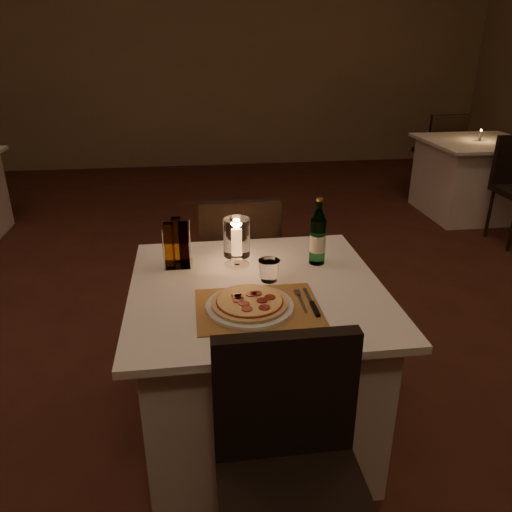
{
  "coord_description": "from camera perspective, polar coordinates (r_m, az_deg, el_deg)",
  "views": [
    {
      "loc": [
        -0.11,
        -2.02,
        1.64
      ],
      "look_at": [
        0.13,
        -0.24,
        0.86
      ],
      "focal_mm": 35.0,
      "sensor_mm": 36.0,
      "label": 1
    }
  ],
  "objects": [
    {
      "name": "fork",
      "position": [
        1.88,
        5.09,
        -4.96
      ],
      "size": [
        0.02,
        0.18,
        0.0
      ],
      "color": "silver",
      "rests_on": "placemat"
    },
    {
      "name": "neighbor_candle_right",
      "position": [
        5.38,
        24.26,
        12.45
      ],
      "size": [
        0.03,
        0.03,
        0.11
      ],
      "color": "white",
      "rests_on": "neighbor_table_right"
    },
    {
      "name": "cruet_caddy",
      "position": [
        2.14,
        -9.03,
        1.21
      ],
      "size": [
        0.12,
        0.12,
        0.21
      ],
      "color": "white",
      "rests_on": "main_table"
    },
    {
      "name": "water_bottle",
      "position": [
        2.16,
        7.08,
        2.1
      ],
      "size": [
        0.07,
        0.07,
        0.29
      ],
      "color": "#5EAF79",
      "rests_on": "main_table"
    },
    {
      "name": "tumbler",
      "position": [
        2.01,
        1.51,
        -1.65
      ],
      "size": [
        0.09,
        0.09,
        0.09
      ],
      "primitive_type": null,
      "color": "white",
      "rests_on": "main_table"
    },
    {
      "name": "pizza",
      "position": [
        1.81,
        -0.72,
        -5.29
      ],
      "size": [
        0.28,
        0.28,
        0.02
      ],
      "color": "#D8B77F",
      "rests_on": "plate"
    },
    {
      "name": "chair_far",
      "position": [
        2.71,
        -1.97,
        -0.2
      ],
      "size": [
        0.42,
        0.42,
        0.9
      ],
      "color": "black",
      "rests_on": "ground"
    },
    {
      "name": "neighbor_chair_rb",
      "position": [
        6.03,
        20.44,
        11.71
      ],
      "size": [
        0.42,
        0.42,
        0.9
      ],
      "color": "black",
      "rests_on": "ground"
    },
    {
      "name": "floor",
      "position": [
        2.61,
        -3.75,
        -15.75
      ],
      "size": [
        8.0,
        10.0,
        0.02
      ],
      "primitive_type": "cube",
      "color": "#4A2218",
      "rests_on": "ground"
    },
    {
      "name": "wall_back",
      "position": [
        7.03,
        -7.39,
        22.26
      ],
      "size": [
        8.0,
        0.02,
        3.0
      ],
      "primitive_type": "cube",
      "color": "#866E4D",
      "rests_on": "ground"
    },
    {
      "name": "neighbor_table_right",
      "position": [
        5.46,
        23.53,
        8.21
      ],
      "size": [
        1.0,
        1.0,
        0.74
      ],
      "color": "white",
      "rests_on": "ground"
    },
    {
      "name": "plate",
      "position": [
        1.82,
        -0.72,
        -5.74
      ],
      "size": [
        0.32,
        0.32,
        0.01
      ],
      "primitive_type": "cylinder",
      "color": "white",
      "rests_on": "placemat"
    },
    {
      "name": "main_table",
      "position": [
        2.18,
        0.07,
        -12.02
      ],
      "size": [
        1.0,
        1.0,
        0.74
      ],
      "color": "white",
      "rests_on": "ground"
    },
    {
      "name": "knife",
      "position": [
        1.83,
        6.57,
        -5.7
      ],
      "size": [
        0.02,
        0.22,
        0.01
      ],
      "color": "black",
      "rests_on": "placemat"
    },
    {
      "name": "hurricane_candle",
      "position": [
        2.1,
        -2.23,
        1.95
      ],
      "size": [
        0.11,
        0.11,
        0.22
      ],
      "color": "white",
      "rests_on": "main_table"
    },
    {
      "name": "chair_near",
      "position": [
        1.53,
        3.99,
        -22.16
      ],
      "size": [
        0.42,
        0.42,
        0.9
      ],
      "color": "black",
      "rests_on": "ground"
    },
    {
      "name": "placemat",
      "position": [
        1.83,
        0.22,
        -5.93
      ],
      "size": [
        0.45,
        0.34,
        0.0
      ],
      "primitive_type": "cube",
      "color": "#A17238",
      "rests_on": "main_table"
    }
  ]
}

